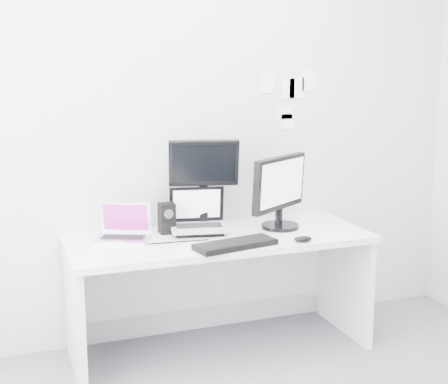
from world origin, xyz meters
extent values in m
plane|color=silver|center=(0.00, 1.60, 1.35)|extent=(3.60, 0.00, 3.60)
cube|color=white|center=(0.00, 1.25, 0.36)|extent=(1.80, 0.70, 0.73)
cube|color=silver|center=(-0.57, 1.34, 0.84)|extent=(0.37, 0.34, 0.23)
cube|color=black|center=(-0.28, 1.42, 0.82)|extent=(0.11, 0.11, 0.19)
cube|color=#ACAEB3|center=(-0.10, 1.34, 0.87)|extent=(0.38, 0.32, 0.28)
cube|color=black|center=(-0.04, 1.43, 1.02)|extent=(0.45, 0.25, 0.58)
cube|color=black|center=(0.42, 1.29, 0.96)|extent=(0.56, 0.47, 0.47)
cube|color=black|center=(0.00, 1.00, 0.75)|extent=(0.49, 0.25, 0.03)
ellipsoid|color=black|center=(0.41, 0.96, 0.75)|extent=(0.11, 0.08, 0.04)
cube|color=white|center=(0.45, 1.59, 1.62)|extent=(0.10, 0.00, 0.14)
cube|color=white|center=(0.60, 1.59, 1.58)|extent=(0.09, 0.00, 0.13)
cube|color=white|center=(0.75, 1.59, 1.63)|extent=(0.10, 0.00, 0.14)
cube|color=white|center=(0.58, 1.59, 1.42)|extent=(0.11, 0.00, 0.08)
cube|color=white|center=(0.60, 1.59, 1.36)|extent=(0.10, 0.00, 0.10)
cube|color=white|center=(0.66, 1.59, 1.58)|extent=(0.11, 0.00, 0.13)
camera|label=1|loc=(-1.25, -2.22, 1.75)|focal=51.32mm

